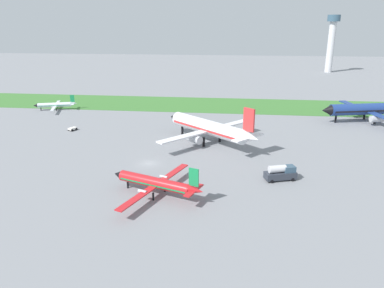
% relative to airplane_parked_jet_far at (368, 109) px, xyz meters
% --- Properties ---
extents(ground_plane, '(600.00, 600.00, 0.00)m').
position_rel_airplane_parked_jet_far_xyz_m(ground_plane, '(-62.66, -45.46, -4.13)').
color(ground_plane, gray).
extents(grass_taxiway_strip, '(360.00, 28.00, 0.08)m').
position_rel_airplane_parked_jet_far_xyz_m(grass_taxiway_strip, '(-62.66, 19.67, -4.09)').
color(grass_taxiway_strip, '#3D7533').
rests_on(grass_taxiway_strip, ground_plane).
extents(airplane_parked_jet_far, '(31.61, 31.98, 11.47)m').
position_rel_airplane_parked_jet_far_xyz_m(airplane_parked_jet_far, '(0.00, 0.00, 0.00)').
color(airplane_parked_jet_far, navy).
rests_on(airplane_parked_jet_far, ground_plane).
extents(airplane_foreground_turboprop, '(19.00, 21.94, 6.87)m').
position_rel_airplane_parked_jet_far_xyz_m(airplane_foreground_turboprop, '(-57.38, -61.33, -1.62)').
color(airplane_foreground_turboprop, red).
rests_on(airplane_foreground_turboprop, ground_plane).
extents(airplane_taxiing_turboprop, '(15.14, 17.52, 5.41)m').
position_rel_airplane_parked_jet_far_xyz_m(airplane_taxiing_turboprop, '(-109.52, 4.19, -2.15)').
color(airplane_taxiing_turboprop, silver).
rests_on(airplane_taxiing_turboprop, ground_plane).
extents(airplane_midfield_jet, '(27.56, 26.79, 11.90)m').
position_rel_airplane_parked_jet_far_xyz_m(airplane_midfield_jet, '(-49.77, -28.80, 0.15)').
color(airplane_midfield_jet, white).
rests_on(airplane_midfield_jet, ground_plane).
extents(baggage_cart_near_gate, '(2.57, 2.89, 0.90)m').
position_rel_airplane_parked_jet_far_xyz_m(baggage_cart_near_gate, '(-91.66, -21.38, -3.56)').
color(baggage_cart_near_gate, white).
rests_on(baggage_cart_near_gate, ground_plane).
extents(fuel_truck_midfield, '(6.93, 4.33, 3.29)m').
position_rel_airplane_parked_jet_far_xyz_m(fuel_truck_midfield, '(-33.29, -51.44, -2.55)').
color(fuel_truck_midfield, '#2D333D').
rests_on(fuel_truck_midfield, ground_plane).
extents(control_tower, '(8.00, 8.00, 35.73)m').
position_rel_airplane_parked_jet_far_xyz_m(control_tower, '(17.15, 130.04, 16.99)').
color(control_tower, silver).
rests_on(control_tower, ground_plane).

